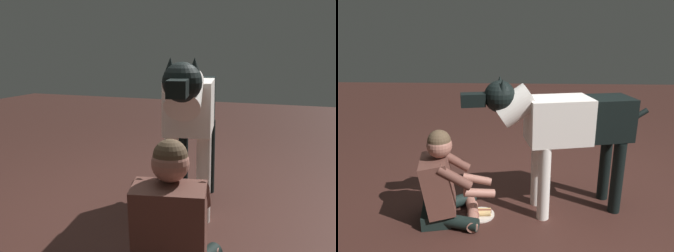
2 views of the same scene
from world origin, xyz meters
The scene contains 4 objects.
ground_plane centered at (0.00, 0.00, 0.00)m, with size 13.56×13.56×0.00m, color #3D211B.
person_sitting_on_floor centered at (1.01, 0.21, 0.34)m, with size 0.68×0.57×0.83m.
large_dog centered at (-0.02, -0.01, 0.82)m, with size 1.63×0.52×1.25m.
hot_dog_on_plate centered at (0.71, 0.14, 0.02)m, with size 0.25×0.25×0.06m.
Camera 1 is at (3.09, 0.97, 1.32)m, focal length 45.14 mm.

